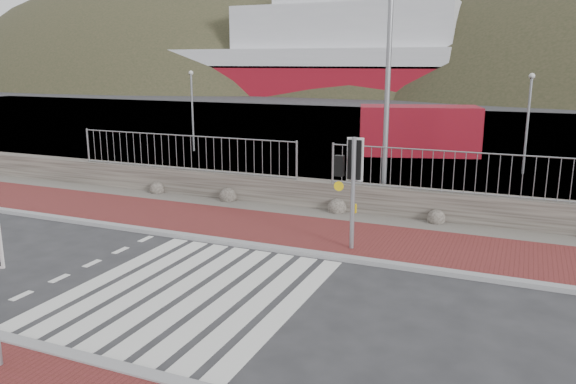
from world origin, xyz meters
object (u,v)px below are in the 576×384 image
at_px(ferry, 302,56).
at_px(traffic_signal_far, 352,170).
at_px(streetlight, 395,43).
at_px(shipping_container, 418,130).

distance_m(ferry, traffic_signal_far, 69.67).
bearing_deg(traffic_signal_far, ferry, -70.31).
bearing_deg(streetlight, shipping_container, 86.82).
xyz_separation_m(streetlight, shipping_container, (-1.14, 11.24, -3.90)).
relative_size(traffic_signal_far, shipping_container, 0.49).
relative_size(ferry, traffic_signal_far, 17.73).
xyz_separation_m(ferry, shipping_container, (25.65, -48.54, -4.15)).
bearing_deg(shipping_container, traffic_signal_far, -101.88).
relative_size(streetlight, shipping_container, 1.57).
xyz_separation_m(traffic_signal_far, shipping_container, (-1.22, 15.65, -0.83)).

